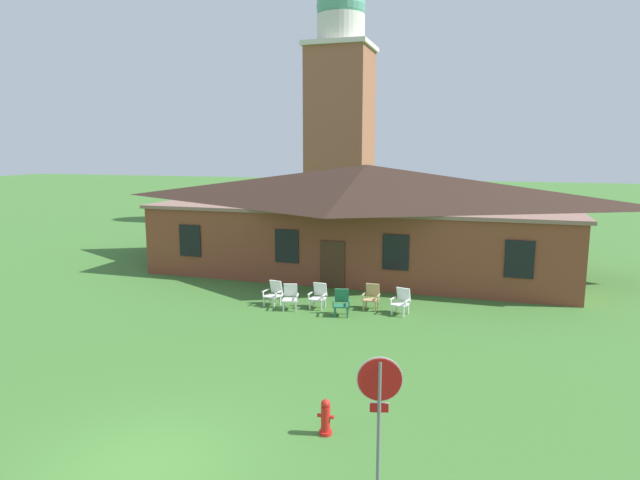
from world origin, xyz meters
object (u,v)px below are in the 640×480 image
lawn_chair_far_side (401,301)px  lawn_chair_middle (342,302)px  lawn_chair_near_door (290,296)px  lawn_chair_left_end (319,295)px  fire_hydrant (326,418)px  stop_sign (379,398)px  lawn_chair_right_end (372,296)px  lawn_chair_by_porch (274,293)px

lawn_chair_far_side → lawn_chair_middle: bearing=-158.9°
lawn_chair_near_door → lawn_chair_left_end: same height
lawn_chair_middle → fire_hydrant: bearing=-77.0°
lawn_chair_far_side → fire_hydrant: (-0.17, -9.08, -0.12)m
fire_hydrant → stop_sign: bearing=-47.9°
lawn_chair_left_end → lawn_chair_far_side: size_ratio=1.00×
lawn_chair_left_end → lawn_chair_middle: bearing=-29.6°
stop_sign → lawn_chair_middle: size_ratio=2.63×
fire_hydrant → lawn_chair_far_side: bearing=88.9°
stop_sign → fire_hydrant: stop_sign is taller
lawn_chair_near_door → lawn_chair_middle: 2.06m
lawn_chair_near_door → lawn_chair_right_end: 3.10m
stop_sign → lawn_chair_by_porch: bearing=121.0°
lawn_chair_left_end → lawn_chair_middle: 1.24m
lawn_chair_near_door → lawn_chair_far_side: 4.18m
lawn_chair_near_door → lawn_chair_far_side: bearing=9.0°
lawn_chair_by_porch → stop_sign: bearing=-59.0°
lawn_chair_right_end → fire_hydrant: size_ratio=1.21×
lawn_chair_middle → lawn_chair_by_porch: bearing=171.2°
lawn_chair_by_porch → lawn_chair_right_end: same height
lawn_chair_by_porch → lawn_chair_far_side: (4.93, 0.36, 0.00)m
stop_sign → lawn_chair_right_end: size_ratio=2.63×
stop_sign → lawn_chair_right_end: bearing=102.7°
lawn_chair_right_end → lawn_chair_far_side: 1.22m
lawn_chair_middle → lawn_chair_far_side: same height
lawn_chair_middle → lawn_chair_far_side: size_ratio=1.00×
lawn_chair_by_porch → fire_hydrant: size_ratio=1.21×
stop_sign → lawn_chair_by_porch: size_ratio=2.63×
lawn_chair_left_end → lawn_chair_right_end: 2.03m
stop_sign → lawn_chair_left_end: (-4.44, 10.51, -1.28)m
lawn_chair_near_door → lawn_chair_middle: bearing=-4.0°
lawn_chair_right_end → lawn_chair_far_side: (1.18, -0.30, 0.00)m
stop_sign → lawn_chair_left_end: stop_sign is taller
lawn_chair_left_end → lawn_chair_far_side: same height
lawn_chair_middle → lawn_chair_left_end: bearing=150.4°
lawn_chair_by_porch → lawn_chair_left_end: (1.78, 0.17, 0.00)m
lawn_chair_near_door → fire_hydrant: (3.96, -8.43, -0.12)m
lawn_chair_near_door → fire_hydrant: 9.31m
lawn_chair_far_side → lawn_chair_by_porch: bearing=-175.9°
lawn_chair_far_side → fire_hydrant: lawn_chair_far_side is taller
lawn_chair_far_side → fire_hydrant: bearing=-91.1°
lawn_chair_left_end → stop_sign: bearing=-67.1°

